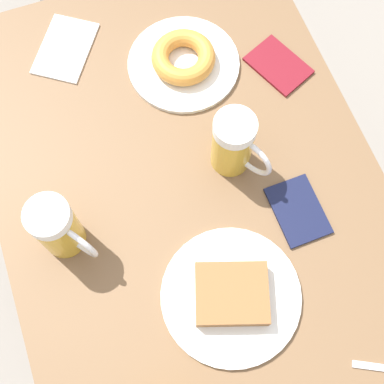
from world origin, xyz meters
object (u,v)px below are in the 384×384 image
(plate_with_donut, at_px, (183,60))
(napkin_folded, at_px, (65,48))
(passport_near_edge, at_px, (298,211))
(passport_far_edge, at_px, (278,65))
(beer_mug_right, at_px, (234,144))
(plate_with_cake, at_px, (232,295))
(beer_mug_center, at_px, (58,228))

(plate_with_donut, height_order, napkin_folded, plate_with_donut)
(passport_near_edge, relative_size, passport_far_edge, 0.85)
(beer_mug_right, distance_m, napkin_folded, 0.44)
(plate_with_donut, relative_size, passport_far_edge, 1.56)
(plate_with_cake, xyz_separation_m, passport_near_edge, (0.18, 0.11, -0.01))
(plate_with_cake, distance_m, napkin_folded, 0.63)
(napkin_folded, distance_m, passport_far_edge, 0.45)
(plate_with_donut, distance_m, beer_mug_right, 0.25)
(beer_mug_center, bearing_deg, beer_mug_right, 7.50)
(beer_mug_center, bearing_deg, napkin_folded, 75.33)
(beer_mug_center, bearing_deg, passport_near_edge, -12.63)
(plate_with_cake, bearing_deg, napkin_folded, 103.10)
(plate_with_cake, bearing_deg, beer_mug_center, 140.85)
(plate_with_donut, bearing_deg, beer_mug_right, -86.37)
(plate_with_cake, relative_size, napkin_folded, 1.36)
(beer_mug_right, bearing_deg, plate_with_donut, 93.63)
(passport_near_edge, bearing_deg, passport_far_edge, 73.59)
(plate_with_cake, height_order, beer_mug_center, beer_mug_center)
(napkin_folded, bearing_deg, beer_mug_right, -56.56)
(plate_with_cake, xyz_separation_m, beer_mug_center, (-0.25, 0.20, 0.06))
(plate_with_cake, xyz_separation_m, passport_far_edge, (0.27, 0.42, -0.01))
(plate_with_donut, xyz_separation_m, napkin_folded, (-0.22, 0.12, -0.01))
(beer_mug_center, relative_size, passport_near_edge, 1.16)
(beer_mug_right, height_order, passport_near_edge, beer_mug_right)
(beer_mug_center, bearing_deg, plate_with_cake, -39.15)
(beer_mug_center, relative_size, napkin_folded, 0.80)
(plate_with_donut, height_order, passport_near_edge, plate_with_donut)
(plate_with_donut, xyz_separation_m, beer_mug_center, (-0.33, -0.28, 0.06))
(plate_with_donut, relative_size, passport_near_edge, 1.84)
(plate_with_donut, bearing_deg, napkin_folded, 151.12)
(plate_with_donut, height_order, beer_mug_center, beer_mug_center)
(plate_with_donut, xyz_separation_m, passport_near_edge, (0.10, -0.38, -0.01))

